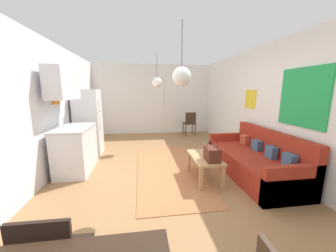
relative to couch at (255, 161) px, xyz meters
name	(u,v)px	position (x,y,z in m)	size (l,w,h in m)	color
ground_plane	(166,178)	(-1.75, 0.18, -0.33)	(4.95, 8.26, 0.10)	#996D44
wall_back	(153,100)	(-1.73, 4.06, 1.01)	(4.55, 0.13, 2.60)	white
wall_right	(277,108)	(0.48, 0.18, 1.03)	(0.12, 7.86, 2.60)	white
wall_left	(34,111)	(-3.97, 0.18, 1.02)	(0.12, 7.86, 2.60)	silver
area_rug	(168,169)	(-1.66, 0.48, -0.27)	(1.28, 3.01, 0.01)	#B26B42
couch	(255,161)	(0.00, 0.00, 0.00)	(0.92, 2.15, 0.88)	maroon
coffee_table	(205,160)	(-1.06, -0.04, 0.10)	(0.47, 0.89, 0.44)	tan
bamboo_vase	(206,150)	(-1.00, 0.05, 0.26)	(0.07, 0.07, 0.41)	#47704C
handbag	(212,154)	(-1.00, -0.25, 0.29)	(0.24, 0.34, 0.36)	#512319
refrigerator	(88,122)	(-3.56, 1.82, 0.56)	(0.63, 0.58, 1.66)	white
kitchen_counter	(73,134)	(-3.57, 0.70, 0.51)	(0.62, 1.11, 2.07)	silver
accent_chair	(190,122)	(-0.46, 3.35, 0.22)	(0.44, 0.42, 0.87)	#382619
pendant_lamp_near	(182,76)	(-1.61, -0.47, 1.56)	(0.28, 0.28, 0.90)	black
pendant_lamp_far	(157,82)	(-1.73, 2.21, 1.59)	(0.28, 0.28, 0.88)	black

